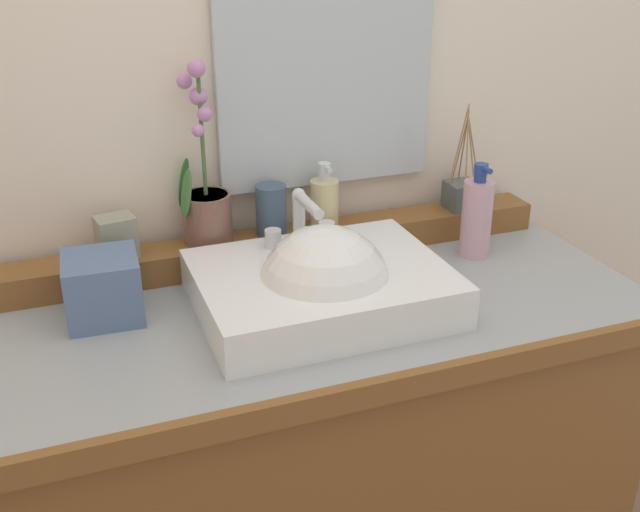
# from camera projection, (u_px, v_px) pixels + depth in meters

# --- Properties ---
(wall_back) EXTENTS (2.88, 0.20, 2.51)m
(wall_back) POSITION_uv_depth(u_px,v_px,m) (255.00, 65.00, 1.58)
(wall_back) COLOR silver
(wall_back) RESTS_ON ground
(vanity_cabinet) EXTENTS (1.23, 0.56, 0.89)m
(vanity_cabinet) POSITION_uv_depth(u_px,v_px,m) (319.00, 487.00, 1.60)
(vanity_cabinet) COLOR brown
(vanity_cabinet) RESTS_ON ground
(back_ledge) EXTENTS (1.16, 0.09, 0.06)m
(back_ledge) POSITION_uv_depth(u_px,v_px,m) (283.00, 246.00, 1.59)
(back_ledge) COLOR brown
(back_ledge) RESTS_ON vanity_cabinet
(sink_basin) EXTENTS (0.45, 0.35, 0.27)m
(sink_basin) POSITION_uv_depth(u_px,v_px,m) (324.00, 289.00, 1.38)
(sink_basin) COLOR white
(sink_basin) RESTS_ON vanity_cabinet
(potted_plant) EXTENTS (0.11, 0.11, 0.36)m
(potted_plant) POSITION_uv_depth(u_px,v_px,m) (205.00, 201.00, 1.50)
(potted_plant) COLOR brown
(potted_plant) RESTS_ON back_ledge
(soap_dispenser) EXTENTS (0.06, 0.06, 0.14)m
(soap_dispenser) POSITION_uv_depth(u_px,v_px,m) (324.00, 201.00, 1.58)
(soap_dispenser) COLOR #D3C48B
(soap_dispenser) RESTS_ON back_ledge
(tumbler_cup) EXTENTS (0.06, 0.06, 0.11)m
(tumbler_cup) POSITION_uv_depth(u_px,v_px,m) (271.00, 210.00, 1.54)
(tumbler_cup) COLOR #3B5169
(tumbler_cup) RESTS_ON back_ledge
(reed_diffuser) EXTENTS (0.07, 0.09, 0.24)m
(reed_diffuser) POSITION_uv_depth(u_px,v_px,m) (462.00, 194.00, 1.69)
(reed_diffuser) COLOR #485351
(reed_diffuser) RESTS_ON back_ledge
(trinket_box) EXTENTS (0.08, 0.07, 0.08)m
(trinket_box) POSITION_uv_depth(u_px,v_px,m) (116.00, 237.00, 1.45)
(trinket_box) COLOR gray
(trinket_box) RESTS_ON back_ledge
(lotion_bottle) EXTENTS (0.06, 0.07, 0.20)m
(lotion_bottle) POSITION_uv_depth(u_px,v_px,m) (477.00, 217.00, 1.58)
(lotion_bottle) COLOR #CE9BAC
(lotion_bottle) RESTS_ON vanity_cabinet
(tissue_box) EXTENTS (0.14, 0.14, 0.12)m
(tissue_box) POSITION_uv_depth(u_px,v_px,m) (103.00, 288.00, 1.35)
(tissue_box) COLOR slate
(tissue_box) RESTS_ON vanity_cabinet
(mirror) EXTENTS (0.46, 0.02, 0.51)m
(mirror) POSITION_uv_depth(u_px,v_px,m) (327.00, 62.00, 1.52)
(mirror) COLOR silver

